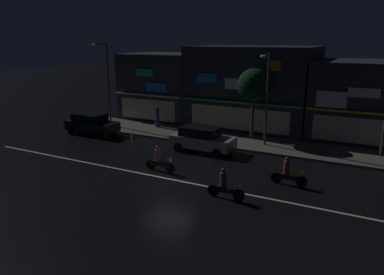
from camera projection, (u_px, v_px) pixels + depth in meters
ground_plane at (169, 179)px, 19.66m from camera, size 140.00×140.00×0.00m
lane_divider_stripe at (169, 179)px, 19.66m from camera, size 27.21×0.16×0.01m
sidewalk_far at (228, 140)px, 27.14m from camera, size 28.64×4.04×0.14m
storefront_left_block at (166, 86)px, 34.72m from camera, size 7.03×6.83×6.11m
storefront_center_block at (361, 100)px, 27.43m from camera, size 7.19×7.35×5.85m
storefront_right_block at (255, 86)px, 31.44m from camera, size 10.23×8.20×6.84m
streetlamp_west at (106, 78)px, 30.08m from camera, size 0.44×1.64×7.01m
streetlamp_mid at (266, 92)px, 24.43m from camera, size 0.44×1.64×6.38m
pedestrian_on_sidewalk at (157, 117)px, 30.65m from camera, size 0.37×0.37×1.88m
street_tree at (254, 85)px, 26.17m from camera, size 2.41×2.41×5.25m
parked_car_near_kerb at (202, 139)px, 24.38m from camera, size 4.30×1.98×1.67m
parked_car_trailing at (92, 124)px, 28.80m from camera, size 4.30×1.98×1.67m
motorcycle_lead at (225, 186)px, 17.13m from camera, size 1.90×0.60×1.52m
motorcycle_following at (288, 173)px, 18.74m from camera, size 1.90×0.60×1.52m
motorcycle_opposite_lane at (159, 161)px, 20.72m from camera, size 1.90×0.60×1.52m
traffic_cone at (133, 135)px, 27.72m from camera, size 0.36×0.36×0.55m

